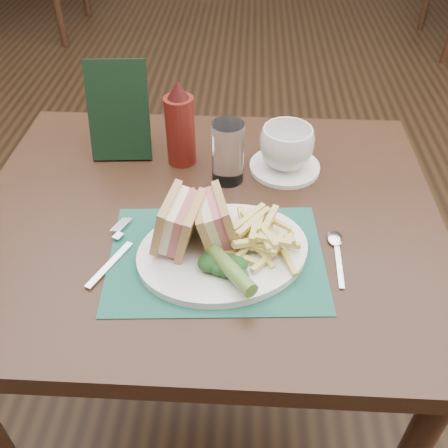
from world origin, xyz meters
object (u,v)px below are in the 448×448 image
coffee_cup (286,147)px  ketchup_bottle (180,123)px  table_main (210,331)px  check_presenter (119,111)px  sandwich_half_b (202,221)px  drinking_glass (228,153)px  plate (223,252)px  saucer (285,167)px  placemat (216,257)px  sandwich_half_a (166,220)px

coffee_cup → ketchup_bottle: ketchup_bottle is taller
table_main → check_presenter: size_ratio=4.27×
sandwich_half_b → drinking_glass: drinking_glass is taller
plate → drinking_glass: size_ratio=2.31×
plate → sandwich_half_b: sandwich_half_b is taller
plate → check_presenter: size_ratio=1.42×
sandwich_half_b → check_presenter: check_presenter is taller
saucer → ketchup_bottle: bearing=174.9°
table_main → check_presenter: (-0.20, 0.20, 0.48)m
table_main → coffee_cup: (0.16, 0.15, 0.43)m
saucer → plate: bearing=-113.5°
placemat → plate: (0.01, 0.01, 0.01)m
table_main → sandwich_half_b: size_ratio=9.51×
table_main → coffee_cup: bearing=44.4°
sandwich_half_b → coffee_cup: sandwich_half_b is taller
coffee_cup → drinking_glass: bearing=-160.6°
coffee_cup → ketchup_bottle: (-0.22, 0.02, 0.04)m
placemat → sandwich_half_b: size_ratio=3.93×
table_main → check_presenter: bearing=134.8°
table_main → sandwich_half_b: bearing=-88.6°
saucer → check_presenter: size_ratio=0.71×
saucer → coffee_cup: bearing=0.0°
table_main → ketchup_bottle: bearing=111.0°
coffee_cup → check_presenter: check_presenter is taller
drinking_glass → check_presenter: 0.25m
table_main → placemat: size_ratio=2.42×
coffee_cup → table_main: bearing=-135.6°
check_presenter → saucer: bearing=-12.0°
placemat → plate: plate is taller
plate → ketchup_bottle: (-0.11, 0.29, 0.08)m
placemat → plate: 0.02m
sandwich_half_b → coffee_cup: 0.30m
sandwich_half_b → saucer: sandwich_half_b is taller
table_main → plate: (0.04, -0.12, 0.38)m
plate → drinking_glass: 0.23m
ketchup_bottle → drinking_glass: bearing=-31.2°
sandwich_half_a → saucer: 0.34m
sandwich_half_b → ketchup_bottle: (-0.07, 0.28, 0.03)m
table_main → drinking_glass: (0.04, 0.11, 0.44)m
sandwich_half_b → saucer: bearing=44.6°
placemat → ketchup_bottle: size_ratio=2.00×
check_presenter → sandwich_half_b: bearing=-60.8°
coffee_cup → saucer: bearing=0.0°
plate → sandwich_half_a: bearing=153.4°
table_main → sandwich_half_b: 0.45m
saucer → ketchup_bottle: ketchup_bottle is taller
sandwich_half_b → saucer: size_ratio=0.63×
placemat → sandwich_half_a: bearing=168.7°
placemat → saucer: bearing=64.9°
table_main → saucer: size_ratio=6.00×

